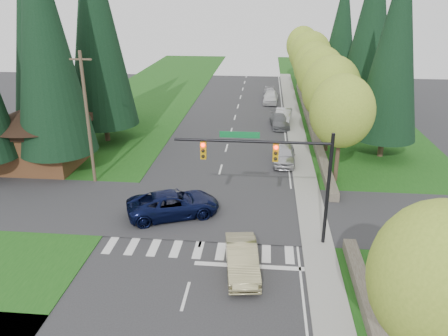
# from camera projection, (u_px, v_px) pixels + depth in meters

# --- Properties ---
(ground) EXTENTS (120.00, 120.00, 0.00)m
(ground) POSITION_uv_depth(u_px,v_px,m) (189.00, 283.00, 22.18)
(ground) COLOR #28282B
(ground) RESTS_ON ground
(grass_east) EXTENTS (14.00, 110.00, 0.06)m
(grass_east) POSITION_uv_depth(u_px,v_px,m) (368.00, 156.00, 39.48)
(grass_east) COLOR #194A13
(grass_east) RESTS_ON ground
(grass_west) EXTENTS (14.00, 110.00, 0.06)m
(grass_west) POSITION_uv_depth(u_px,v_px,m) (91.00, 147.00, 41.80)
(grass_west) COLOR #194A13
(grass_west) RESTS_ON ground
(cross_street) EXTENTS (120.00, 8.00, 0.10)m
(cross_street) POSITION_uv_depth(u_px,v_px,m) (209.00, 211.00, 29.57)
(cross_street) COLOR #28282B
(cross_street) RESTS_ON ground
(sidewalk_east) EXTENTS (1.80, 80.00, 0.13)m
(sidewalk_east) POSITION_uv_depth(u_px,v_px,m) (299.00, 146.00, 41.86)
(sidewalk_east) COLOR gray
(sidewalk_east) RESTS_ON ground
(curb_east) EXTENTS (0.20, 80.00, 0.13)m
(curb_east) POSITION_uv_depth(u_px,v_px,m) (290.00, 146.00, 41.93)
(curb_east) COLOR gray
(curb_east) RESTS_ON ground
(stone_wall_south) EXTENTS (0.70, 14.00, 0.70)m
(stone_wall_south) POSITION_uv_depth(u_px,v_px,m) (377.00, 332.00, 18.51)
(stone_wall_south) COLOR #4C4438
(stone_wall_south) RESTS_ON ground
(stone_wall_north) EXTENTS (0.70, 40.00, 0.70)m
(stone_wall_north) POSITION_uv_depth(u_px,v_px,m) (310.00, 121.00, 48.99)
(stone_wall_north) COLOR #4C4438
(stone_wall_north) RESTS_ON ground
(traffic_signal) EXTENTS (8.70, 0.37, 6.80)m
(traffic_signal) POSITION_uv_depth(u_px,v_px,m) (278.00, 163.00, 24.08)
(traffic_signal) COLOR black
(traffic_signal) RESTS_ON ground
(brown_building) EXTENTS (8.40, 8.40, 5.40)m
(brown_building) POSITION_uv_depth(u_px,v_px,m) (40.00, 130.00, 36.20)
(brown_building) COLOR #4C2D19
(brown_building) RESTS_ON ground
(utility_pole) EXTENTS (1.60, 0.24, 10.00)m
(utility_pole) POSITION_uv_depth(u_px,v_px,m) (88.00, 118.00, 32.19)
(utility_pole) COLOR #473828
(utility_pole) RESTS_ON ground
(decid_tree_0) EXTENTS (4.80, 4.80, 8.37)m
(decid_tree_0) POSITION_uv_depth(u_px,v_px,m) (342.00, 111.00, 32.20)
(decid_tree_0) COLOR #38281C
(decid_tree_0) RESTS_ON ground
(decid_tree_1) EXTENTS (5.20, 5.20, 8.80)m
(decid_tree_1) POSITION_uv_depth(u_px,v_px,m) (331.00, 89.00, 38.58)
(decid_tree_1) COLOR #38281C
(decid_tree_1) RESTS_ON ground
(decid_tree_2) EXTENTS (5.00, 5.00, 8.82)m
(decid_tree_2) POSITION_uv_depth(u_px,v_px,m) (320.00, 74.00, 45.02)
(decid_tree_2) COLOR #38281C
(decid_tree_2) RESTS_ON ground
(decid_tree_3) EXTENTS (5.00, 5.00, 8.55)m
(decid_tree_3) POSITION_uv_depth(u_px,v_px,m) (315.00, 66.00, 51.57)
(decid_tree_3) COLOR #38281C
(decid_tree_3) RESTS_ON ground
(decid_tree_4) EXTENTS (5.40, 5.40, 9.18)m
(decid_tree_4) POSITION_uv_depth(u_px,v_px,m) (311.00, 55.00, 57.88)
(decid_tree_4) COLOR #38281C
(decid_tree_4) RESTS_ON ground
(decid_tree_5) EXTENTS (4.80, 4.80, 8.30)m
(decid_tree_5) POSITION_uv_depth(u_px,v_px,m) (305.00, 52.00, 64.56)
(decid_tree_5) COLOR #38281C
(decid_tree_5) RESTS_ON ground
(decid_tree_6) EXTENTS (5.20, 5.20, 8.86)m
(decid_tree_6) POSITION_uv_depth(u_px,v_px,m) (302.00, 45.00, 70.89)
(decid_tree_6) COLOR #38281C
(decid_tree_6) RESTS_ON ground
(decid_tree_south) EXTENTS (4.60, 4.60, 7.92)m
(decid_tree_south) POSITION_uv_depth(u_px,v_px,m) (441.00, 280.00, 13.84)
(decid_tree_south) COLOR #38281C
(decid_tree_south) RESTS_ON ground
(conifer_w_a) EXTENTS (6.12, 6.12, 19.80)m
(conifer_w_a) POSITION_uv_depth(u_px,v_px,m) (43.00, 36.00, 32.24)
(conifer_w_a) COLOR #38281C
(conifer_w_a) RESTS_ON ground
(conifer_w_b) EXTENTS (5.44, 5.44, 17.80)m
(conifer_w_b) POSITION_uv_depth(u_px,v_px,m) (34.00, 43.00, 36.58)
(conifer_w_b) COLOR #38281C
(conifer_w_b) RESTS_ON ground
(conifer_w_c) EXTENTS (6.46, 6.46, 20.80)m
(conifer_w_c) POSITION_uv_depth(u_px,v_px,m) (96.00, 22.00, 39.36)
(conifer_w_c) COLOR #38281C
(conifer_w_c) RESTS_ON ground
(conifer_w_e) EXTENTS (5.78, 5.78, 18.80)m
(conifer_w_e) POSITION_uv_depth(u_px,v_px,m) (99.00, 28.00, 45.45)
(conifer_w_e) COLOR #38281C
(conifer_w_e) RESTS_ON ground
(conifer_e_a) EXTENTS (5.44, 5.44, 17.80)m
(conifer_e_a) POSITION_uv_depth(u_px,v_px,m) (396.00, 45.00, 35.75)
(conifer_e_a) COLOR #38281C
(conifer_e_a) RESTS_ON ground
(conifer_e_b) EXTENTS (6.12, 6.12, 19.80)m
(conifer_e_b) POSITION_uv_depth(u_px,v_px,m) (372.00, 21.00, 48.22)
(conifer_e_b) COLOR #38281C
(conifer_e_b) RESTS_ON ground
(conifer_e_c) EXTENTS (5.10, 5.10, 16.80)m
(conifer_e_c) POSITION_uv_depth(u_px,v_px,m) (342.00, 27.00, 61.80)
(conifer_e_c) COLOR #38281C
(conifer_e_c) RESTS_ON ground
(sedan_champagne) EXTENTS (2.20, 4.77, 1.52)m
(sedan_champagne) POSITION_uv_depth(u_px,v_px,m) (242.00, 259.00, 22.86)
(sedan_champagne) COLOR tan
(sedan_champagne) RESTS_ON ground
(suv_navy) EXTENTS (6.61, 4.81, 1.67)m
(suv_navy) POSITION_uv_depth(u_px,v_px,m) (173.00, 204.00, 28.65)
(suv_navy) COLOR #0A1033
(suv_navy) RESTS_ON ground
(parked_car_a) EXTENTS (1.99, 4.67, 1.57)m
(parked_car_a) POSITION_uv_depth(u_px,v_px,m) (284.00, 155.00, 37.58)
(parked_car_a) COLOR silver
(parked_car_a) RESTS_ON ground
(parked_car_b) EXTENTS (2.34, 4.79, 1.34)m
(parked_car_b) POSITION_uv_depth(u_px,v_px,m) (279.00, 121.00, 47.88)
(parked_car_b) COLOR slate
(parked_car_b) RESTS_ON ground
(parked_car_c) EXTENTS (2.24, 5.02, 1.60)m
(parked_car_c) POSITION_uv_depth(u_px,v_px,m) (283.00, 116.00, 49.14)
(parked_car_c) COLOR silver
(parked_car_c) RESTS_ON ground
(parked_car_d) EXTENTS (2.05, 4.74, 1.59)m
(parked_car_d) POSITION_uv_depth(u_px,v_px,m) (271.00, 97.00, 58.25)
(parked_car_d) COLOR silver
(parked_car_d) RESTS_ON ground
(parked_car_e) EXTENTS (2.20, 4.51, 1.26)m
(parked_car_e) POSITION_uv_depth(u_px,v_px,m) (270.00, 93.00, 61.28)
(parked_car_e) COLOR #B6B5BA
(parked_car_e) RESTS_ON ground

